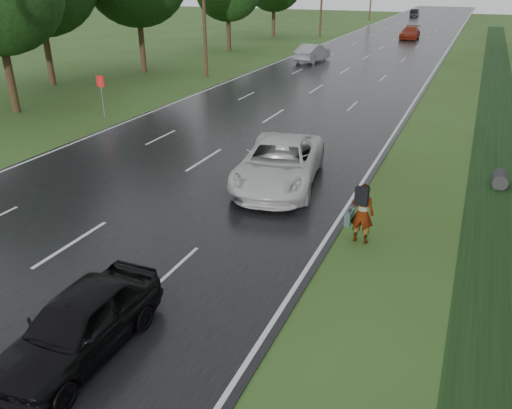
{
  "coord_description": "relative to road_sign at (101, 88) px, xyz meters",
  "views": [
    {
      "loc": [
        10.06,
        -9.54,
        7.17
      ],
      "look_at": [
        4.95,
        2.17,
        1.3
      ],
      "focal_mm": 35.0,
      "sensor_mm": 36.0,
      "label": 1
    }
  ],
  "objects": [
    {
      "name": "silver_sedan",
      "position": [
        4.56,
        23.32,
        -0.83
      ],
      "size": [
        2.17,
        4.87,
        1.55
      ],
      "primitive_type": "imported",
      "rotation": [
        0.0,
        0.0,
        3.03
      ],
      "color": "gray",
      "rests_on": "road"
    },
    {
      "name": "far_car_red",
      "position": [
        10.11,
        45.51,
        -0.87
      ],
      "size": [
        2.06,
        5.05,
        1.46
      ],
      "primitive_type": "imported",
      "rotation": [
        0.0,
        0.0,
        -0.0
      ],
      "color": "maroon",
      "rests_on": "road"
    },
    {
      "name": "drainage_ditch",
      "position": [
        20.0,
        6.71,
        -1.61
      ],
      "size": [
        2.2,
        120.0,
        0.56
      ],
      "color": "black",
      "rests_on": "ground"
    },
    {
      "name": "road_sign",
      "position": [
        0.0,
        0.0,
        0.0
      ],
      "size": [
        0.5,
        0.06,
        2.3
      ],
      "color": "slate",
      "rests_on": "ground"
    },
    {
      "name": "white_pickup",
      "position": [
        12.4,
        -5.24,
        -0.77
      ],
      "size": [
        3.76,
        6.38,
        1.67
      ],
      "primitive_type": "imported",
      "rotation": [
        0.0,
        0.0,
        0.17
      ],
      "color": "silver",
      "rests_on": "road"
    },
    {
      "name": "center_line",
      "position": [
        8.5,
        33.0,
        -1.6
      ],
      "size": [
        0.12,
        180.0,
        0.01
      ],
      "primitive_type": "cube",
      "color": "silver",
      "rests_on": "road"
    },
    {
      "name": "pedestrian",
      "position": [
        16.16,
        -8.42,
        -0.69
      ],
      "size": [
        0.83,
        0.77,
        1.84
      ],
      "rotation": [
        0.0,
        0.0,
        3.09
      ],
      "color": "#A5998C",
      "rests_on": "ground"
    },
    {
      "name": "far_car_dark",
      "position": [
        5.64,
        84.06,
        -0.93
      ],
      "size": [
        1.5,
        4.09,
        1.34
      ],
      "primitive_type": "imported",
      "rotation": [
        0.0,
        0.0,
        3.16
      ],
      "color": "black",
      "rests_on": "road"
    },
    {
      "name": "dark_sedan",
      "position": [
        12.0,
        -15.49,
        -0.9
      ],
      "size": [
        1.7,
        4.14,
        1.4
      ],
      "primitive_type": "imported",
      "rotation": [
        0.0,
        0.0,
        0.01
      ],
      "color": "black",
      "rests_on": "road"
    },
    {
      "name": "utility_pole_mid",
      "position": [
        -0.7,
        13.0,
        3.55
      ],
      "size": [
        1.6,
        0.26,
        10.0
      ],
      "color": "#362116",
      "rests_on": "ground"
    },
    {
      "name": "edge_stripe_west",
      "position": [
        1.75,
        33.0,
        -1.6
      ],
      "size": [
        0.12,
        180.0,
        0.01
      ],
      "primitive_type": "cube",
      "color": "silver",
      "rests_on": "road"
    },
    {
      "name": "road",
      "position": [
        8.5,
        33.0,
        -1.62
      ],
      "size": [
        14.0,
        180.0,
        0.04
      ],
      "primitive_type": "cube",
      "color": "black",
      "rests_on": "ground"
    },
    {
      "name": "ground",
      "position": [
        8.5,
        -12.0,
        -1.64
      ],
      "size": [
        220.0,
        220.0,
        0.0
      ],
      "primitive_type": "plane",
      "color": "#344C1B",
      "rests_on": "ground"
    },
    {
      "name": "edge_stripe_east",
      "position": [
        15.25,
        33.0,
        -1.6
      ],
      "size": [
        0.12,
        180.0,
        0.01
      ],
      "primitive_type": "cube",
      "color": "silver",
      "rests_on": "road"
    }
  ]
}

